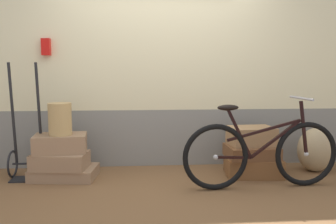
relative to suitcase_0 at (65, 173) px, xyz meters
The scene contains 12 objects.
ground 1.19m from the suitcase_0, 14.62° to the right, with size 10.17×5.20×0.06m, color brown.
station_building 1.79m from the suitcase_0, 25.24° to the left, with size 8.17×0.74×2.60m.
suitcase_0 is the anchor object (origin of this frame).
suitcase_1 0.16m from the suitcase_0, 125.51° to the right, with size 0.59×0.38×0.18m, color #937051.
suitcase_2 0.34m from the suitcase_0, behind, with size 0.57×0.38×0.20m, color #937051.
suitcase_3 2.17m from the suitcase_0, ahead, with size 0.62×0.46×0.21m, color brown.
suitcase_4 2.16m from the suitcase_0, ahead, with size 0.57×0.44×0.14m, color brown.
suitcase_5 2.19m from the suitcase_0, ahead, with size 0.51×0.37×0.21m, color #9E754C.
wicker_basket 0.62m from the suitcase_0, 131.58° to the right, with size 0.25×0.25×0.36m, color tan.
luggage_trolley 0.48m from the suitcase_0, behind, with size 0.38×0.38×1.31m.
burlap_sack 2.98m from the suitcase_0, ahead, with size 0.43×0.36×0.53m, color tan.
bicycle 2.19m from the suitcase_0, 13.11° to the right, with size 1.67×0.46×0.95m.
Camera 1 is at (-0.27, -3.69, 1.23)m, focal length 37.85 mm.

